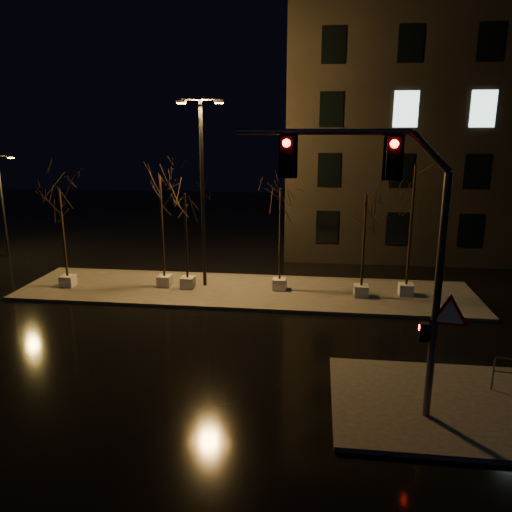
# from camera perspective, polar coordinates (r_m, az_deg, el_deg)

# --- Properties ---
(ground) EXTENTS (90.00, 90.00, 0.00)m
(ground) POSITION_cam_1_polar(r_m,az_deg,el_deg) (18.95, -3.98, -9.94)
(ground) COLOR black
(ground) RESTS_ON ground
(median) EXTENTS (22.00, 5.00, 0.15)m
(median) POSITION_cam_1_polar(r_m,az_deg,el_deg) (24.43, -1.29, -4.03)
(median) COLOR #3F3C38
(median) RESTS_ON ground
(sidewalk_corner) EXTENTS (7.00, 5.00, 0.15)m
(sidewalk_corner) POSITION_cam_1_polar(r_m,az_deg,el_deg) (16.02, 21.73, -15.55)
(sidewalk_corner) COLOR #3F3C38
(sidewalk_corner) RESTS_ON ground
(building) EXTENTS (25.00, 12.00, 15.00)m
(building) POSITION_cam_1_polar(r_m,az_deg,el_deg) (36.49, 24.62, 12.67)
(building) COLOR black
(building) RESTS_ON ground
(tree_0) EXTENTS (1.80, 1.80, 4.97)m
(tree_0) POSITION_cam_1_polar(r_m,az_deg,el_deg) (25.80, -21.38, 4.78)
(tree_0) COLOR beige
(tree_0) RESTS_ON median
(tree_1) EXTENTS (1.80, 1.80, 5.63)m
(tree_1) POSITION_cam_1_polar(r_m,az_deg,el_deg) (24.39, -10.82, 6.19)
(tree_1) COLOR beige
(tree_1) RESTS_ON median
(tree_2) EXTENTS (1.80, 1.80, 4.80)m
(tree_2) POSITION_cam_1_polar(r_m,az_deg,el_deg) (24.03, -8.08, 4.67)
(tree_2) COLOR beige
(tree_2) RESTS_ON median
(tree_3) EXTENTS (1.80, 1.80, 5.08)m
(tree_3) POSITION_cam_1_polar(r_m,az_deg,el_deg) (23.54, 2.81, 5.11)
(tree_3) COLOR beige
(tree_3) RESTS_ON median
(tree_4) EXTENTS (1.80, 1.80, 4.90)m
(tree_4) POSITION_cam_1_polar(r_m,az_deg,el_deg) (23.04, 12.35, 4.25)
(tree_4) COLOR beige
(tree_4) RESTS_ON median
(tree_5) EXTENTS (1.80, 1.80, 6.21)m
(tree_5) POSITION_cam_1_polar(r_m,az_deg,el_deg) (23.64, 17.53, 6.61)
(tree_5) COLOR beige
(tree_5) RESTS_ON median
(traffic_signal_mast) EXTENTS (6.23, 0.80, 7.64)m
(traffic_signal_mast) POSITION_cam_1_polar(r_m,az_deg,el_deg) (13.22, 15.25, 2.40)
(traffic_signal_mast) COLOR #515358
(traffic_signal_mast) RESTS_ON sidewalk_corner
(streetlight_main) EXTENTS (2.24, 0.30, 8.97)m
(streetlight_main) POSITION_cam_1_polar(r_m,az_deg,el_deg) (24.18, -6.16, 8.46)
(streetlight_main) COLOR black
(streetlight_main) RESTS_ON median
(streetlight_far) EXTENTS (1.23, 0.26, 6.26)m
(streetlight_far) POSITION_cam_1_polar(r_m,az_deg,el_deg) (34.22, -26.90, 5.54)
(streetlight_far) COLOR black
(streetlight_far) RESTS_ON ground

